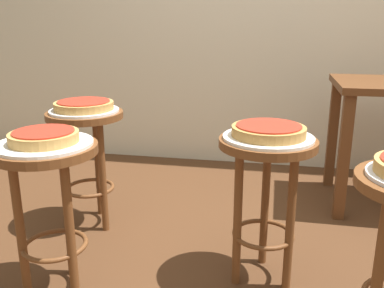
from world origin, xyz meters
The scene contains 10 objects.
ground_plane centered at (0.00, 0.00, 0.00)m, with size 6.00×6.00×0.00m, color #4C2D19.
stool_middle centered at (-0.77, -0.23, 0.48)m, with size 0.40×0.40×0.64m.
serving_plate_middle centered at (-0.77, -0.23, 0.65)m, with size 0.37×0.37×0.01m, color white.
pizza_middle centered at (-0.77, -0.23, 0.67)m, with size 0.26×0.26×0.05m.
stool_leftside centered at (0.07, 0.03, 0.48)m, with size 0.40×0.40×0.64m.
serving_plate_leftside centered at (0.07, 0.03, 0.65)m, with size 0.37×0.37×0.01m, color white.
pizza_leftside centered at (0.07, 0.03, 0.67)m, with size 0.30×0.30×0.05m.
stool_rear centered at (-0.89, 0.38, 0.48)m, with size 0.40×0.40×0.64m.
serving_plate_rear centered at (-0.89, 0.38, 0.65)m, with size 0.36×0.36×0.01m, color silver.
pizza_rear centered at (-0.89, 0.38, 0.67)m, with size 0.31×0.31×0.05m.
Camera 1 is at (0.09, -1.64, 1.10)m, focal length 39.60 mm.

